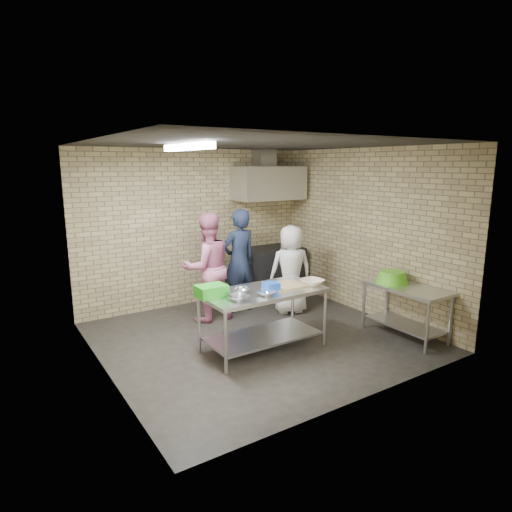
{
  "coord_description": "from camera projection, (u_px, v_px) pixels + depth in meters",
  "views": [
    {
      "loc": [
        -3.22,
        -4.93,
        2.44
      ],
      "look_at": [
        0.1,
        0.2,
        1.15
      ],
      "focal_mm": 30.65,
      "sensor_mm": 36.0,
      "label": 1
    }
  ],
  "objects": [
    {
      "name": "blue_tub",
      "position": [
        271.0,
        287.0,
        5.66
      ],
      "size": [
        0.18,
        0.18,
        0.12
      ],
      "primitive_type": "cube",
      "color": "blue",
      "rests_on": "prep_table"
    },
    {
      "name": "wall_shelf",
      "position": [
        276.0,
        192.0,
        8.3
      ],
      "size": [
        0.8,
        0.2,
        0.04
      ],
      "primitive_type": "cube",
      "color": "#3F2B19",
      "rests_on": "back_wall"
    },
    {
      "name": "range_hood",
      "position": [
        269.0,
        183.0,
        7.95
      ],
      "size": [
        1.3,
        0.6,
        0.6
      ],
      "primitive_type": "cube",
      "color": "silver",
      "rests_on": "back_wall"
    },
    {
      "name": "right_wall",
      "position": [
        366.0,
        232.0,
        7.1
      ],
      "size": [
        0.06,
        4.0,
        2.7
      ],
      "primitive_type": "cube",
      "color": "tan",
      "rests_on": "ground"
    },
    {
      "name": "bottle_green",
      "position": [
        283.0,
        187.0,
        8.36
      ],
      "size": [
        0.06,
        0.06,
        0.15
      ],
      "primitive_type": "cylinder",
      "color": "green",
      "rests_on": "wall_shelf"
    },
    {
      "name": "green_crate",
      "position": [
        211.0,
        291.0,
        5.43
      ],
      "size": [
        0.36,
        0.27,
        0.15
      ],
      "primitive_type": "cube",
      "color": "green",
      "rests_on": "prep_table"
    },
    {
      "name": "woman_pink",
      "position": [
        207.0,
        267.0,
        6.83
      ],
      "size": [
        0.85,
        0.68,
        1.71
      ],
      "primitive_type": "imported",
      "rotation": [
        0.0,
        0.0,
        3.11
      ],
      "color": "#C4678D",
      "rests_on": "floor"
    },
    {
      "name": "fluorescent_fixture",
      "position": [
        188.0,
        147.0,
        5.19
      ],
      "size": [
        0.1,
        1.25,
        0.08
      ],
      "primitive_type": "cube",
      "color": "white",
      "rests_on": "ceiling"
    },
    {
      "name": "ceramic_bowl",
      "position": [
        312.0,
        282.0,
        5.96
      ],
      "size": [
        0.36,
        0.36,
        0.08
      ],
      "primitive_type": "imported",
      "rotation": [
        0.0,
        0.0,
        0.17
      ],
      "color": "beige",
      "rests_on": "prep_table"
    },
    {
      "name": "man_navy",
      "position": [
        239.0,
        261.0,
        7.25
      ],
      "size": [
        0.65,
        0.45,
        1.72
      ],
      "primitive_type": "imported",
      "rotation": [
        0.0,
        0.0,
        3.2
      ],
      "color": "black",
      "rests_on": "floor"
    },
    {
      "name": "front_wall",
      "position": [
        368.0,
        276.0,
        4.34
      ],
      "size": [
        4.2,
        0.06,
        2.7
      ],
      "primitive_type": "cube",
      "color": "tan",
      "rests_on": "ground"
    },
    {
      "name": "side_counter",
      "position": [
        405.0,
        311.0,
        6.24
      ],
      "size": [
        0.6,
        1.2,
        0.75
      ],
      "primitive_type": "cube",
      "color": "silver",
      "rests_on": "floor"
    },
    {
      "name": "green_basin",
      "position": [
        392.0,
        277.0,
        6.34
      ],
      "size": [
        0.46,
        0.46,
        0.17
      ],
      "primitive_type": null,
      "color": "#59C626",
      "rests_on": "side_counter"
    },
    {
      "name": "ceiling",
      "position": [
        258.0,
        144.0,
        5.71
      ],
      "size": [
        4.2,
        4.2,
        0.0
      ],
      "primitive_type": "plane",
      "rotation": [
        3.14,
        0.0,
        0.0
      ],
      "color": "black",
      "rests_on": "ground"
    },
    {
      "name": "cutting_board",
      "position": [
        286.0,
        286.0,
        5.89
      ],
      "size": [
        0.5,
        0.38,
        0.03
      ],
      "primitive_type": "cube",
      "color": "tan",
      "rests_on": "prep_table"
    },
    {
      "name": "left_wall",
      "position": [
        100.0,
        264.0,
        4.87
      ],
      "size": [
        0.06,
        4.0,
        2.7
      ],
      "primitive_type": "cube",
      "color": "tan",
      "rests_on": "ground"
    },
    {
      "name": "prep_table",
      "position": [
        263.0,
        320.0,
        5.81
      ],
      "size": [
        1.64,
        0.82,
        0.82
      ],
      "primitive_type": "cube",
      "color": "silver",
      "rests_on": "floor"
    },
    {
      "name": "hood_duct",
      "position": [
        264.0,
        158.0,
        7.98
      ],
      "size": [
        0.35,
        0.3,
        0.3
      ],
      "primitive_type": "cube",
      "color": "#A5A8AD",
      "rests_on": "back_wall"
    },
    {
      "name": "stove",
      "position": [
        270.0,
        272.0,
        8.25
      ],
      "size": [
        1.2,
        0.7,
        0.9
      ],
      "primitive_type": "cube",
      "color": "black",
      "rests_on": "floor"
    },
    {
      "name": "woman_white",
      "position": [
        291.0,
        269.0,
        7.2
      ],
      "size": [
        0.83,
        0.67,
        1.47
      ],
      "primitive_type": "imported",
      "rotation": [
        0.0,
        0.0,
        2.83
      ],
      "color": "white",
      "rests_on": "floor"
    },
    {
      "name": "mixing_bowl_b",
      "position": [
        242.0,
        291.0,
        5.6
      ],
      "size": [
        0.23,
        0.23,
        0.06
      ],
      "primitive_type": "imported",
      "rotation": [
        0.0,
        0.0,
        0.17
      ],
      "color": "#B8BBC0",
      "rests_on": "prep_table"
    },
    {
      "name": "mixing_bowl_a",
      "position": [
        238.0,
        298.0,
        5.29
      ],
      "size": [
        0.3,
        0.3,
        0.06
      ],
      "primitive_type": "imported",
      "rotation": [
        0.0,
        0.0,
        0.17
      ],
      "color": "#BBBEC2",
      "rests_on": "prep_table"
    },
    {
      "name": "mixing_bowl_c",
      "position": [
        266.0,
        293.0,
        5.48
      ],
      "size": [
        0.27,
        0.27,
        0.06
      ],
      "primitive_type": "imported",
      "rotation": [
        0.0,
        0.0,
        0.17
      ],
      "color": "silver",
      "rests_on": "prep_table"
    },
    {
      "name": "bottle_red",
      "position": [
        265.0,
        186.0,
        8.14
      ],
      "size": [
        0.07,
        0.07,
        0.18
      ],
      "primitive_type": "cylinder",
      "color": "#B22619",
      "rests_on": "wall_shelf"
    },
    {
      "name": "back_wall",
      "position": [
        195.0,
        228.0,
        7.63
      ],
      "size": [
        4.2,
        0.06,
        2.7
      ],
      "primitive_type": "cube",
      "color": "tan",
      "rests_on": "ground"
    },
    {
      "name": "floor",
      "position": [
        258.0,
        337.0,
        6.26
      ],
      "size": [
        4.2,
        4.2,
        0.0
      ],
      "primitive_type": "plane",
      "color": "black",
      "rests_on": "ground"
    }
  ]
}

